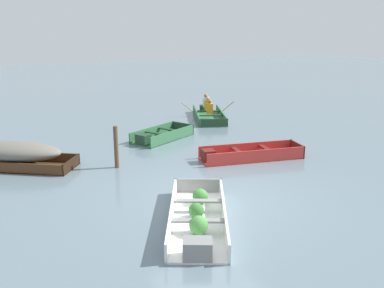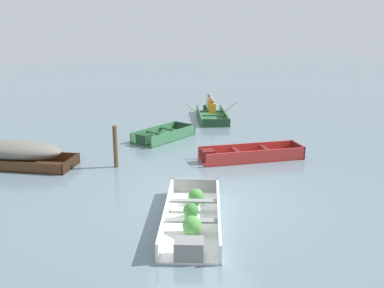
% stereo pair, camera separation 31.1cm
% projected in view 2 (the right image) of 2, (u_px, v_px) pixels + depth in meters
% --- Properties ---
extents(ground_plane, '(80.00, 80.00, 0.00)m').
position_uv_depth(ground_plane, '(207.00, 198.00, 10.25)').
color(ground_plane, slate).
extents(dinghy_white_foreground, '(2.53, 3.44, 0.42)m').
position_uv_depth(dinghy_white_foreground, '(192.00, 218.00, 8.85)').
color(dinghy_white_foreground, white).
rests_on(dinghy_white_foreground, ground).
extents(skiff_dark_varnish_near_moored, '(3.52, 2.92, 0.75)m').
position_uv_depth(skiff_dark_varnish_near_moored, '(14.00, 152.00, 12.52)').
color(skiff_dark_varnish_near_moored, '#4C2D19').
rests_on(skiff_dark_varnish_near_moored, ground).
extents(skiff_red_mid_moored, '(3.29, 1.50, 0.39)m').
position_uv_depth(skiff_red_mid_moored, '(247.00, 155.00, 13.19)').
color(skiff_red_mid_moored, '#AD2D28').
rests_on(skiff_red_mid_moored, ground).
extents(skiff_green_outer_moored, '(2.63, 2.02, 0.39)m').
position_uv_depth(skiff_green_outer_moored, '(162.00, 136.00, 15.46)').
color(skiff_green_outer_moored, '#387047').
rests_on(skiff_green_outer_moored, ground).
extents(rowboat_green_with_crew, '(2.51, 3.54, 0.91)m').
position_uv_depth(rowboat_green_with_crew, '(211.00, 113.00, 19.15)').
color(rowboat_green_with_crew, '#387047').
rests_on(rowboat_green_with_crew, ground).
extents(mooring_post, '(0.13, 0.13, 1.24)m').
position_uv_depth(mooring_post, '(115.00, 147.00, 12.36)').
color(mooring_post, brown).
rests_on(mooring_post, ground).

